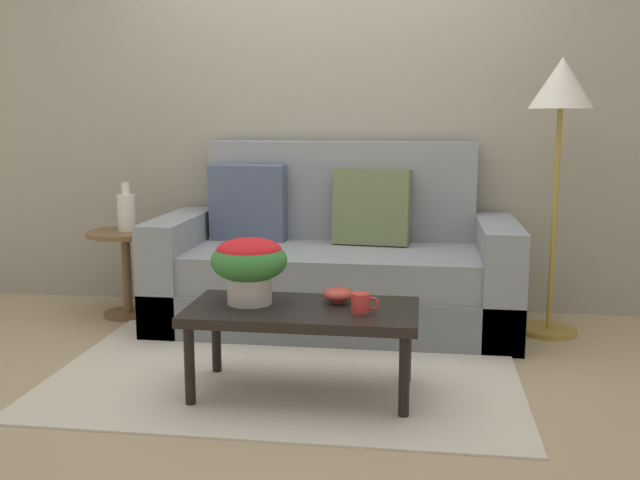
% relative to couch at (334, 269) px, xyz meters
% --- Properties ---
extents(ground_plane, '(14.00, 14.00, 0.00)m').
position_rel_couch_xyz_m(ground_plane, '(-0.12, -0.67, -0.34)').
color(ground_plane, tan).
extents(wall_back, '(6.40, 0.12, 2.84)m').
position_rel_couch_xyz_m(wall_back, '(-0.12, 0.48, 1.08)').
color(wall_back, gray).
rests_on(wall_back, ground).
extents(area_rug, '(2.23, 1.97, 0.01)m').
position_rel_couch_xyz_m(area_rug, '(-0.12, -0.68, -0.33)').
color(area_rug, beige).
rests_on(area_rug, ground).
extents(couch, '(2.11, 0.89, 1.09)m').
position_rel_couch_xyz_m(couch, '(0.00, 0.00, 0.00)').
color(couch, slate).
rests_on(couch, ground).
extents(coffee_table, '(1.03, 0.52, 0.41)m').
position_rel_couch_xyz_m(coffee_table, '(-0.00, -1.15, 0.02)').
color(coffee_table, black).
rests_on(coffee_table, ground).
extents(side_table, '(0.47, 0.47, 0.54)m').
position_rel_couch_xyz_m(side_table, '(-1.30, -0.01, 0.04)').
color(side_table, brown).
rests_on(side_table, ground).
extents(floor_lamp, '(0.35, 0.35, 1.56)m').
position_rel_couch_xyz_m(floor_lamp, '(1.26, -0.03, 0.95)').
color(floor_lamp, olive).
rests_on(floor_lamp, ground).
extents(potted_plant, '(0.35, 0.35, 0.30)m').
position_rel_couch_xyz_m(potted_plant, '(-0.25, -1.12, 0.26)').
color(potted_plant, '#B7B2A8').
rests_on(potted_plant, coffee_table).
extents(coffee_mug, '(0.12, 0.08, 0.09)m').
position_rel_couch_xyz_m(coffee_mug, '(0.26, -1.20, 0.11)').
color(coffee_mug, red).
rests_on(coffee_mug, coffee_table).
extents(snack_bowl, '(0.14, 0.14, 0.07)m').
position_rel_couch_xyz_m(snack_bowl, '(0.15, -1.05, 0.11)').
color(snack_bowl, '#B2382D').
rests_on(snack_bowl, coffee_table).
extents(table_vase, '(0.11, 0.11, 0.30)m').
position_rel_couch_xyz_m(table_vase, '(-1.29, 0.00, 0.32)').
color(table_vase, silver).
rests_on(table_vase, side_table).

